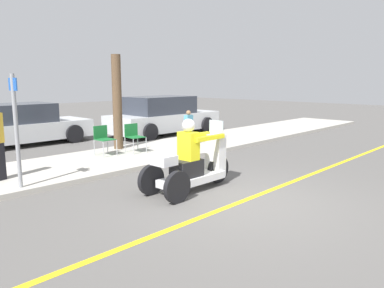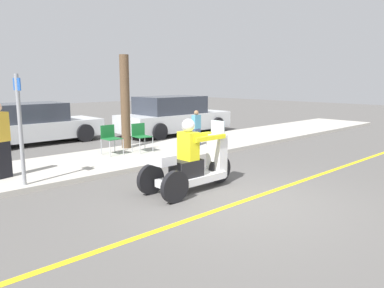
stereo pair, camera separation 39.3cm
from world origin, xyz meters
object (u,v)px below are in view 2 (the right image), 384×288
Objects in this scene: folding_chair_set_back at (110,136)px; tree_trunk at (125,102)px; parked_car_lot_far at (173,116)px; street_sign at (20,126)px; spectator_far_back at (196,129)px; motorcycle_trike at (192,165)px; parked_car_lot_right at (30,125)px; folding_chair_curbside at (140,134)px.

folding_chair_set_back is 0.29× the size of tree_trunk.
folding_chair_set_back is 0.17× the size of parked_car_lot_far.
tree_trunk is at bearing 29.03° from street_sign.
spectator_far_back is at bearing 9.36° from street_sign.
motorcycle_trike reaches higher than parked_car_lot_right.
street_sign reaches higher than spectator_far_back.
folding_chair_set_back is at bearing -149.03° from tree_trunk.
tree_trunk is (1.34, 4.41, 1.02)m from motorcycle_trike.
street_sign is (-7.43, -4.10, 0.59)m from parked_car_lot_far.
street_sign is at bearing -111.44° from parked_car_lot_right.
motorcycle_trike is 3.91m from folding_chair_set_back.
street_sign is (-2.22, -5.65, 0.65)m from parked_car_lot_right.
folding_chair_set_back is at bearing 28.44° from street_sign.
folding_chair_set_back is at bearing 166.66° from spectator_far_back.
parked_car_lot_right is at bearing 68.56° from street_sign.
parked_car_lot_right is at bearing 126.43° from spectator_far_back.
folding_chair_set_back is at bearing 163.76° from folding_chair_curbside.
spectator_far_back is 1.38× the size of folding_chair_curbside.
motorcycle_trike is at bearing -110.05° from folding_chair_curbside.
folding_chair_set_back is 4.12m from parked_car_lot_right.
tree_trunk reaches higher than spectator_far_back.
street_sign is at bearing 137.25° from motorcycle_trike.
folding_chair_set_back is 1.37m from tree_trunk.
motorcycle_trike is 7.95m from parked_car_lot_right.
tree_trunk is (1.60, -3.53, 0.86)m from parked_car_lot_right.
motorcycle_trike is at bearing -106.92° from tree_trunk.
folding_chair_set_back is at bearing -79.91° from parked_car_lot_right.
motorcycle_trike is 8.09m from parked_car_lot_far.
parked_car_lot_far is (1.74, 3.16, 0.06)m from spectator_far_back.
tree_trunk is 1.29× the size of street_sign.
folding_chair_curbside is 0.29× the size of tree_trunk.
folding_chair_curbside is at bearing -69.78° from parked_car_lot_right.
spectator_far_back is 0.24× the size of parked_car_lot_right.
parked_car_lot_right is (-3.48, 4.71, 0.01)m from spectator_far_back.
spectator_far_back reaches higher than folding_chair_set_back.
motorcycle_trike is 0.45× the size of parked_car_lot_far.
folding_chair_set_back is at bearing -150.84° from parked_car_lot_far.
motorcycle_trike is at bearing -134.86° from spectator_far_back.
street_sign is at bearing -151.56° from folding_chair_set_back.
spectator_far_back is 2.83m from folding_chair_set_back.
tree_trunk is at bearing -65.55° from parked_car_lot_right.
folding_chair_curbside is at bearing 19.40° from street_sign.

